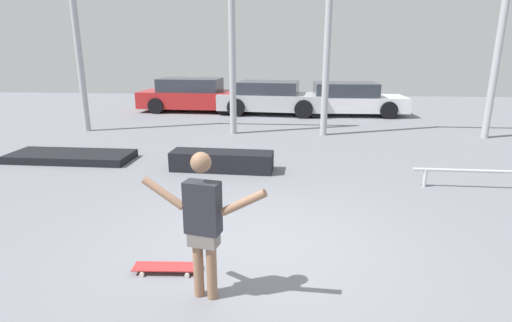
{
  "coord_description": "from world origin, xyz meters",
  "views": [
    {
      "loc": [
        0.36,
        -4.76,
        2.52
      ],
      "look_at": [
        -0.19,
        1.64,
        0.71
      ],
      "focal_mm": 28.0,
      "sensor_mm": 36.0,
      "label": 1
    }
  ],
  "objects": [
    {
      "name": "parked_car_red",
      "position": [
        -3.64,
        11.61,
        0.65
      ],
      "size": [
        4.56,
        2.0,
        1.35
      ],
      "rotation": [
        0.0,
        0.0,
        -0.03
      ],
      "color": "red",
      "rests_on": "ground_plane"
    },
    {
      "name": "canopy_support_left",
      "position": [
        -3.72,
        7.24,
        3.62
      ],
      "size": [
        4.89,
        0.2,
        6.07
      ],
      "color": "#A5A8AD",
      "rests_on": "ground_plane"
    },
    {
      "name": "grind_rail",
      "position": [
        3.99,
        2.62,
        0.3
      ],
      "size": [
        2.61,
        0.11,
        0.37
      ],
      "rotation": [
        0.0,
        0.0,
        -0.02
      ],
      "color": "#B7BABF",
      "rests_on": "ground_plane"
    },
    {
      "name": "grind_box",
      "position": [
        -1.07,
        3.35,
        0.21
      ],
      "size": [
        2.2,
        0.69,
        0.41
      ],
      "primitive_type": "cube",
      "rotation": [
        0.0,
        0.0,
        -0.04
      ],
      "color": "black",
      "rests_on": "ground_plane"
    },
    {
      "name": "skateboard",
      "position": [
        -1.04,
        -0.72,
        0.06
      ],
      "size": [
        0.78,
        0.28,
        0.08
      ],
      "rotation": [
        0.0,
        0.0,
        0.06
      ],
      "color": "red",
      "rests_on": "ground_plane"
    },
    {
      "name": "skateboarder",
      "position": [
        -0.48,
        -1.15,
        0.88
      ],
      "size": [
        1.31,
        0.37,
        1.57
      ],
      "rotation": [
        0.0,
        0.0,
        -0.22
      ],
      "color": "#8C664C",
      "rests_on": "ground_plane"
    },
    {
      "name": "manual_pad",
      "position": [
        -4.73,
        3.84,
        0.09
      ],
      "size": [
        2.84,
        1.08,
        0.18
      ],
      "primitive_type": "cube",
      "rotation": [
        0.0,
        0.0,
        -0.01
      ],
      "color": "black",
      "rests_on": "ground_plane"
    },
    {
      "name": "parked_car_silver",
      "position": [
        -0.39,
        11.2,
        0.63
      ],
      "size": [
        4.32,
        2.27,
        1.28
      ],
      "rotation": [
        0.0,
        0.0,
        -0.09
      ],
      "color": "#B7BABF",
      "rests_on": "ground_plane"
    },
    {
      "name": "parked_car_white",
      "position": [
        2.6,
        11.17,
        0.61
      ],
      "size": [
        4.35,
        2.01,
        1.25
      ],
      "rotation": [
        0.0,
        0.0,
        0.03
      ],
      "color": "white",
      "rests_on": "ground_plane"
    },
    {
      "name": "ground_plane",
      "position": [
        0.0,
        0.0,
        0.0
      ],
      "size": [
        36.0,
        36.0,
        0.0
      ],
      "primitive_type": "plane",
      "color": "slate"
    },
    {
      "name": "canopy_support_right",
      "position": [
        3.72,
        7.24,
        3.62
      ],
      "size": [
        4.89,
        0.2,
        6.07
      ],
      "color": "#A5A8AD",
      "rests_on": "ground_plane"
    }
  ]
}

